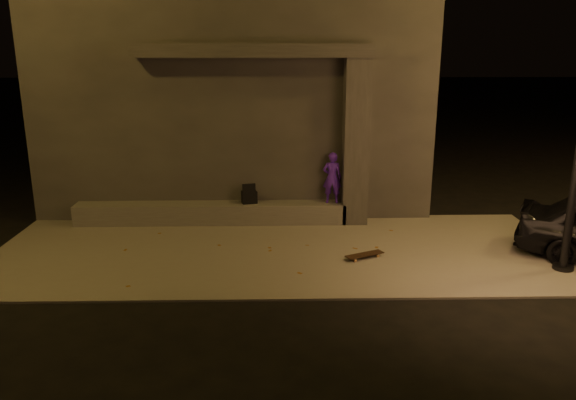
{
  "coord_description": "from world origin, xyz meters",
  "views": [
    {
      "loc": [
        -0.04,
        -8.29,
        3.92
      ],
      "look_at": [
        0.19,
        2.0,
        1.04
      ],
      "focal_mm": 35.0,
      "sensor_mm": 36.0,
      "label": 1
    }
  ],
  "objects_px": {
    "skateboarder": "(332,178)",
    "backpack": "(249,196)",
    "skateboard": "(365,255)",
    "column": "(356,143)"
  },
  "relations": [
    {
      "from": "column",
      "to": "skateboard",
      "type": "relative_size",
      "value": 4.64
    },
    {
      "from": "skateboarder",
      "to": "backpack",
      "type": "distance_m",
      "value": 1.88
    },
    {
      "from": "backpack",
      "to": "column",
      "type": "bearing_deg",
      "value": -15.79
    },
    {
      "from": "skateboarder",
      "to": "skateboard",
      "type": "distance_m",
      "value": 2.47
    },
    {
      "from": "skateboarder",
      "to": "skateboard",
      "type": "xyz_separation_m",
      "value": [
        0.41,
        -2.25,
        -0.95
      ]
    },
    {
      "from": "backpack",
      "to": "skateboard",
      "type": "xyz_separation_m",
      "value": [
        2.25,
        -2.25,
        -0.54
      ]
    },
    {
      "from": "skateboarder",
      "to": "skateboard",
      "type": "relative_size",
      "value": 1.48
    },
    {
      "from": "column",
      "to": "skateboarder",
      "type": "xyz_separation_m",
      "value": [
        -0.5,
        0.0,
        -0.78
      ]
    },
    {
      "from": "skateboarder",
      "to": "backpack",
      "type": "xyz_separation_m",
      "value": [
        -1.84,
        0.0,
        -0.41
      ]
    },
    {
      "from": "column",
      "to": "skateboard",
      "type": "height_order",
      "value": "column"
    }
  ]
}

